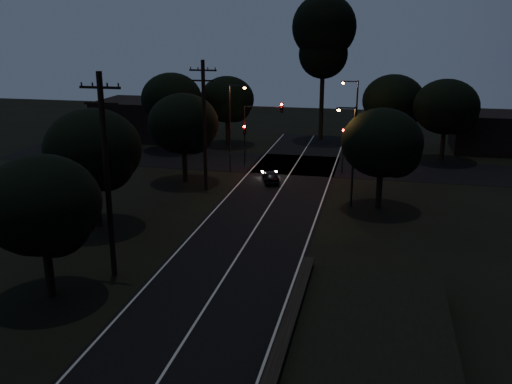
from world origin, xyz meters
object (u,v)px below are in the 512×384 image
at_px(signal_left, 245,138).
at_px(signal_mast, 262,123).
at_px(utility_pole_mid, 107,174).
at_px(tall_pine, 324,36).
at_px(utility_pole_far, 204,124).
at_px(car, 271,176).
at_px(streetlight_a, 232,122).
at_px(signal_right, 343,142).
at_px(streetlight_b, 354,116).
at_px(streetlight_c, 351,150).

distance_m(signal_left, signal_mast, 2.26).
xyz_separation_m(utility_pole_mid, tall_pine, (7.00, 40.00, 6.07)).
bearing_deg(utility_pole_mid, utility_pole_far, 90.00).
bearing_deg(tall_pine, car, -96.19).
xyz_separation_m(utility_pole_far, streetlight_a, (0.69, 6.00, -0.85)).
distance_m(utility_pole_mid, signal_right, 27.30).
distance_m(signal_left, streetlight_a, 2.77).
relative_size(utility_pole_far, signal_right, 2.56).
bearing_deg(signal_left, tall_pine, 69.54).
distance_m(signal_right, streetlight_b, 4.45).
height_order(signal_left, signal_right, same).
bearing_deg(utility_pole_mid, streetlight_c, 51.74).
bearing_deg(tall_pine, streetlight_a, -110.36).
bearing_deg(utility_pole_far, signal_left, 80.06).
distance_m(signal_right, car, 7.80).
relative_size(utility_pole_far, car, 3.29).
xyz_separation_m(tall_pine, streetlight_a, (-6.31, -17.00, -7.17)).
bearing_deg(streetlight_a, signal_left, 70.41).
height_order(signal_right, streetlight_b, streetlight_b).
bearing_deg(streetlight_a, streetlight_b, 29.48).
relative_size(utility_pole_far, streetlight_a, 1.31).
height_order(signal_mast, streetlight_c, streetlight_c).
distance_m(signal_mast, car, 6.34).
xyz_separation_m(utility_pole_far, streetlight_c, (11.83, -2.00, -1.13)).
height_order(streetlight_c, car, streetlight_c).
bearing_deg(signal_left, signal_right, 0.00).
bearing_deg(streetlight_b, utility_pole_mid, -111.30).
distance_m(signal_mast, streetlight_c, 13.28).
bearing_deg(tall_pine, signal_right, -76.51).
xyz_separation_m(utility_pole_far, signal_left, (1.40, 7.99, -2.65)).
bearing_deg(car, streetlight_a, -50.55).
relative_size(signal_right, car, 1.29).
height_order(tall_pine, streetlight_b, tall_pine).
distance_m(signal_right, streetlight_a, 10.26).
bearing_deg(streetlight_a, signal_right, 11.34).
xyz_separation_m(utility_pole_mid, car, (4.86, 20.23, -5.20)).
distance_m(utility_pole_far, signal_mast, 8.64).
bearing_deg(streetlight_c, signal_right, 97.02).
bearing_deg(signal_left, streetlight_c, -43.76).
distance_m(utility_pole_mid, tall_pine, 41.06).
xyz_separation_m(streetlight_a, streetlight_b, (10.61, 6.00, 0.00)).
height_order(utility_pole_mid, utility_pole_far, utility_pole_mid).
distance_m(signal_mast, streetlight_b, 9.15).
bearing_deg(tall_pine, streetlight_c, -79.07).
height_order(tall_pine, signal_mast, tall_pine).
xyz_separation_m(signal_left, streetlight_c, (10.43, -9.99, 1.51)).
distance_m(tall_pine, streetlight_a, 19.50).
bearing_deg(utility_pole_mid, tall_pine, 80.07).
distance_m(signal_right, streetlight_c, 10.18).
bearing_deg(car, signal_right, -157.35).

